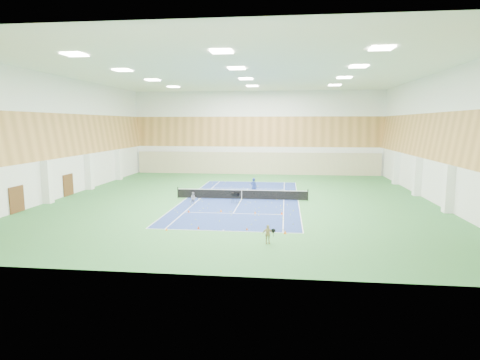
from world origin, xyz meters
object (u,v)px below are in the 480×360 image
object	(u,v)px
child_apron	(268,234)
child_court	(193,198)
coach	(254,187)
ball_cart	(235,198)
tennis_net	(242,194)

from	to	relation	value
child_apron	child_court	bearing A→B (deg)	107.80
coach	child_apron	bearing A→B (deg)	119.29
coach	child_court	bearing A→B (deg)	67.28
coach	ball_cart	distance (m)	4.34
coach	child_apron	distance (m)	16.58
coach	ball_cart	bearing A→B (deg)	93.02
coach	child_court	distance (m)	7.28
child_apron	ball_cart	distance (m)	12.85
tennis_net	coach	size ratio (longest dim) A/B	6.87
child_court	ball_cart	world-z (taller)	child_court
tennis_net	ball_cart	distance (m)	2.11
coach	child_court	xyz separation A→B (m)	(-5.10, -5.19, -0.36)
child_court	ball_cart	xyz separation A→B (m)	(3.71, 1.10, -0.08)
tennis_net	coach	xyz separation A→B (m)	(1.02, 2.01, 0.38)
coach	ball_cart	xyz separation A→B (m)	(-1.39, -4.09, -0.43)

